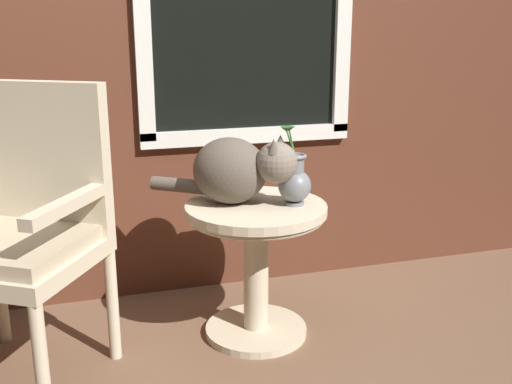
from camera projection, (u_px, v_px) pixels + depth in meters
The scene contains 6 objects.
ground_plane at pixel (230, 362), 2.24m from camera, with size 6.00×6.00×0.00m, color brown.
back_wall at pixel (187, 6), 2.55m from camera, with size 4.00×0.07×2.60m.
wicker_side_table at pixel (256, 245), 2.35m from camera, with size 0.55×0.55×0.55m.
wicker_chair at pixel (21, 221), 2.04m from camera, with size 0.71×0.69×1.03m.
cat at pixel (236, 170), 2.28m from camera, with size 0.52×0.41×0.27m.
pewter_vase_with_ivy at pixel (295, 181), 2.28m from camera, with size 0.13×0.13×0.31m.
Camera 1 is at (-0.48, -1.93, 1.22)m, focal length 41.90 mm.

